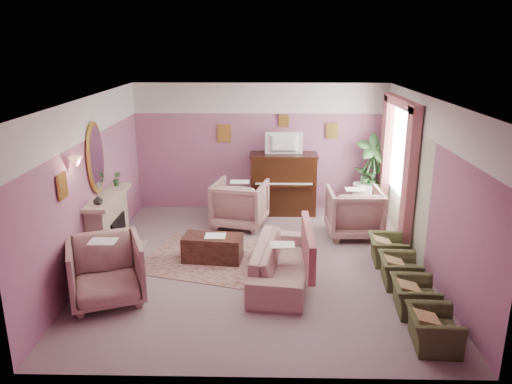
{
  "coord_description": "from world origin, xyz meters",
  "views": [
    {
      "loc": [
        0.13,
        -7.79,
        3.65
      ],
      "look_at": [
        -0.05,
        0.4,
        1.16
      ],
      "focal_mm": 35.0,
      "sensor_mm": 36.0,
      "label": 1
    }
  ],
  "objects_px": {
    "television": "(284,142)",
    "side_table": "(364,199)",
    "olive_chair_a": "(433,324)",
    "floral_armchair_left": "(240,201)",
    "piano": "(283,184)",
    "floral_armchair_right": "(354,210)",
    "olive_chair_c": "(400,266)",
    "floral_armchair_front": "(106,268)",
    "olive_chair_b": "(415,292)",
    "sofa": "(282,255)",
    "olive_chair_d": "(387,246)",
    "coffee_table": "(213,248)"
  },
  "relations": [
    {
      "from": "floral_armchair_front",
      "to": "side_table",
      "type": "bearing_deg",
      "value": 41.09
    },
    {
      "from": "floral_armchair_left",
      "to": "olive_chair_a",
      "type": "bearing_deg",
      "value": -58.0
    },
    {
      "from": "olive_chair_d",
      "to": "floral_armchair_left",
      "type": "bearing_deg",
      "value": 146.62
    },
    {
      "from": "television",
      "to": "floral_armchair_left",
      "type": "height_order",
      "value": "television"
    },
    {
      "from": "piano",
      "to": "olive_chair_b",
      "type": "xyz_separation_m",
      "value": [
        1.71,
        -4.19,
        -0.35
      ]
    },
    {
      "from": "coffee_table",
      "to": "olive_chair_d",
      "type": "relative_size",
      "value": 1.43
    },
    {
      "from": "floral_armchair_front",
      "to": "side_table",
      "type": "xyz_separation_m",
      "value": [
        4.44,
        3.87,
        -0.17
      ]
    },
    {
      "from": "piano",
      "to": "side_table",
      "type": "height_order",
      "value": "piano"
    },
    {
      "from": "floral_armchair_left",
      "to": "olive_chair_a",
      "type": "distance_m",
      "value": 4.94
    },
    {
      "from": "coffee_table",
      "to": "side_table",
      "type": "xyz_separation_m",
      "value": [
        3.05,
        2.44,
        0.12
      ]
    },
    {
      "from": "television",
      "to": "olive_chair_a",
      "type": "height_order",
      "value": "television"
    },
    {
      "from": "sofa",
      "to": "olive_chair_b",
      "type": "xyz_separation_m",
      "value": [
        1.82,
        -0.92,
        -0.13
      ]
    },
    {
      "from": "television",
      "to": "olive_chair_c",
      "type": "xyz_separation_m",
      "value": [
        1.71,
        -3.32,
        -1.3
      ]
    },
    {
      "from": "television",
      "to": "coffee_table",
      "type": "relative_size",
      "value": 0.8
    },
    {
      "from": "olive_chair_a",
      "to": "olive_chair_b",
      "type": "bearing_deg",
      "value": 90.0
    },
    {
      "from": "olive_chair_d",
      "to": "sofa",
      "type": "bearing_deg",
      "value": -158.45
    },
    {
      "from": "sofa",
      "to": "floral_armchair_left",
      "type": "height_order",
      "value": "floral_armchair_left"
    },
    {
      "from": "floral_armchair_front",
      "to": "olive_chair_b",
      "type": "xyz_separation_m",
      "value": [
        4.39,
        -0.21,
        -0.22
      ]
    },
    {
      "from": "television",
      "to": "floral_armchair_right",
      "type": "xyz_separation_m",
      "value": [
        1.33,
        -1.27,
        -1.08
      ]
    },
    {
      "from": "side_table",
      "to": "sofa",
      "type": "bearing_deg",
      "value": -120.64
    },
    {
      "from": "television",
      "to": "olive_chair_b",
      "type": "bearing_deg",
      "value": -67.62
    },
    {
      "from": "olive_chair_d",
      "to": "olive_chair_b",
      "type": "bearing_deg",
      "value": -90.0
    },
    {
      "from": "olive_chair_d",
      "to": "floral_armchair_right",
      "type": "bearing_deg",
      "value": 106.75
    },
    {
      "from": "olive_chair_d",
      "to": "olive_chair_a",
      "type": "bearing_deg",
      "value": -90.0
    },
    {
      "from": "olive_chair_a",
      "to": "side_table",
      "type": "distance_m",
      "value": 4.91
    },
    {
      "from": "olive_chair_c",
      "to": "floral_armchair_front",
      "type": "bearing_deg",
      "value": -172.13
    },
    {
      "from": "floral_armchair_right",
      "to": "olive_chair_c",
      "type": "distance_m",
      "value": 2.1
    },
    {
      "from": "olive_chair_b",
      "to": "olive_chair_d",
      "type": "relative_size",
      "value": 1.0
    },
    {
      "from": "olive_chair_a",
      "to": "olive_chair_b",
      "type": "relative_size",
      "value": 1.0
    },
    {
      "from": "television",
      "to": "sofa",
      "type": "xyz_separation_m",
      "value": [
        -0.12,
        -3.22,
        -1.17
      ]
    },
    {
      "from": "piano",
      "to": "floral_armchair_right",
      "type": "height_order",
      "value": "piano"
    },
    {
      "from": "television",
      "to": "olive_chair_a",
      "type": "xyz_separation_m",
      "value": [
        1.71,
        -4.96,
        -1.3
      ]
    },
    {
      "from": "coffee_table",
      "to": "olive_chair_c",
      "type": "distance_m",
      "value": 3.11
    },
    {
      "from": "piano",
      "to": "floral_armchair_right",
      "type": "xyz_separation_m",
      "value": [
        1.33,
        -1.32,
        -0.13
      ]
    },
    {
      "from": "television",
      "to": "coffee_table",
      "type": "distance_m",
      "value": 3.13
    },
    {
      "from": "olive_chair_d",
      "to": "floral_armchair_front",
      "type": "bearing_deg",
      "value": -161.99
    },
    {
      "from": "floral_armchair_right",
      "to": "olive_chair_c",
      "type": "height_order",
      "value": "floral_armchair_right"
    },
    {
      "from": "sofa",
      "to": "olive_chair_a",
      "type": "relative_size",
      "value": 3.03
    },
    {
      "from": "olive_chair_a",
      "to": "floral_armchair_front",
      "type": "bearing_deg",
      "value": 166.73
    },
    {
      "from": "television",
      "to": "side_table",
      "type": "bearing_deg",
      "value": -1.82
    },
    {
      "from": "floral_armchair_front",
      "to": "olive_chair_d",
      "type": "xyz_separation_m",
      "value": [
        4.39,
        1.43,
        -0.22
      ]
    },
    {
      "from": "sofa",
      "to": "olive_chair_a",
      "type": "height_order",
      "value": "sofa"
    },
    {
      "from": "piano",
      "to": "side_table",
      "type": "bearing_deg",
      "value": -3.45
    },
    {
      "from": "olive_chair_a",
      "to": "olive_chair_b",
      "type": "distance_m",
      "value": 0.82
    },
    {
      "from": "coffee_table",
      "to": "floral_armchair_right",
      "type": "relative_size",
      "value": 0.95
    },
    {
      "from": "floral_armchair_left",
      "to": "side_table",
      "type": "relative_size",
      "value": 1.5
    },
    {
      "from": "olive_chair_c",
      "to": "side_table",
      "type": "bearing_deg",
      "value": 89.05
    },
    {
      "from": "television",
      "to": "floral_armchair_front",
      "type": "bearing_deg",
      "value": -124.31
    },
    {
      "from": "floral_armchair_right",
      "to": "olive_chair_c",
      "type": "xyz_separation_m",
      "value": [
        0.37,
        -2.05,
        -0.22
      ]
    },
    {
      "from": "sofa",
      "to": "piano",
      "type": "bearing_deg",
      "value": 87.98
    }
  ]
}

